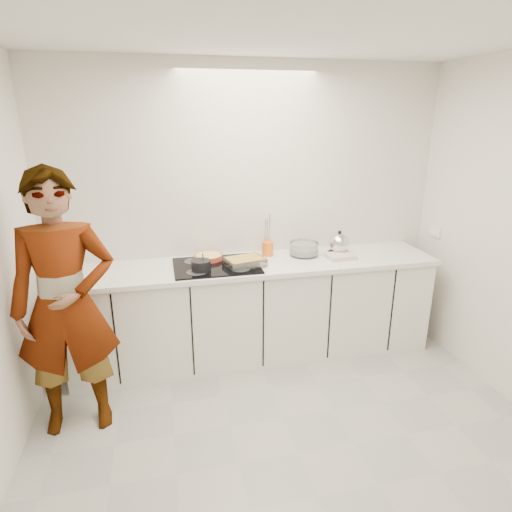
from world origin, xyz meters
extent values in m
cube|color=#ABABA0|center=(0.00, 0.00, 0.00)|extent=(3.60, 3.20, 0.00)
cube|color=white|center=(0.00, 0.00, 2.60)|extent=(3.60, 3.20, 0.00)
cube|color=silver|center=(0.00, 1.60, 1.30)|extent=(3.60, 0.00, 2.60)
cube|color=white|center=(1.79, 1.33, 1.07)|extent=(0.02, 0.15, 0.09)
cube|color=white|center=(0.00, 1.28, 0.43)|extent=(3.20, 0.58, 0.87)
cube|color=white|center=(0.00, 1.28, 0.89)|extent=(3.24, 0.64, 0.04)
cube|color=black|center=(-0.35, 1.26, 0.92)|extent=(0.72, 0.54, 0.01)
cylinder|color=#B24529|center=(-0.40, 1.43, 0.94)|extent=(0.32, 0.32, 0.04)
cylinder|color=#FEDF69|center=(-0.40, 1.43, 0.96)|extent=(0.28, 0.28, 0.01)
cylinder|color=black|center=(-0.49, 1.15, 0.97)|extent=(0.21, 0.21, 0.09)
cylinder|color=silver|center=(-0.47, 1.17, 1.01)|extent=(0.02, 0.06, 0.14)
cube|color=silver|center=(-0.11, 1.21, 0.95)|extent=(0.37, 0.31, 0.06)
cube|color=gold|center=(-0.11, 1.21, 0.98)|extent=(0.33, 0.27, 0.02)
cylinder|color=silver|center=(0.48, 1.39, 0.97)|extent=(0.33, 0.33, 0.12)
cylinder|color=white|center=(0.48, 1.39, 0.95)|extent=(0.28, 0.28, 0.06)
cube|color=white|center=(0.77, 1.23, 0.93)|extent=(0.26, 0.20, 0.04)
cylinder|color=black|center=(0.80, 1.35, 0.92)|extent=(0.22, 0.22, 0.02)
sphere|color=silver|center=(0.80, 1.35, 1.02)|extent=(0.21, 0.21, 0.19)
sphere|color=black|center=(0.80, 1.35, 1.12)|extent=(0.04, 0.04, 0.03)
cylinder|color=orange|center=(0.15, 1.46, 0.98)|extent=(0.11, 0.11, 0.13)
imported|color=white|center=(-1.45, 0.65, 0.93)|extent=(0.70, 0.48, 1.86)
camera|label=1|loc=(-0.78, -2.17, 2.14)|focal=30.00mm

